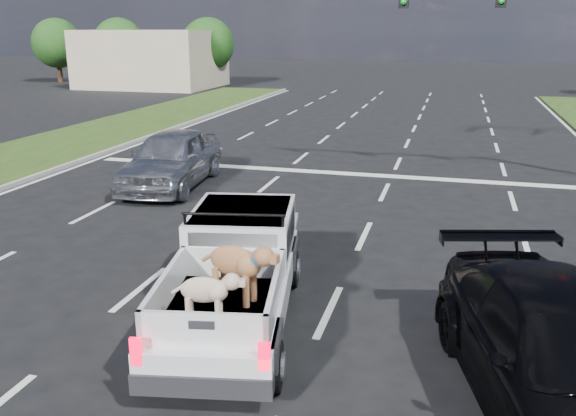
% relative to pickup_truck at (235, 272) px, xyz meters
% --- Properties ---
extents(ground, '(160.00, 160.00, 0.00)m').
position_rel_pickup_truck_xyz_m(ground, '(-0.36, 0.72, -0.85)').
color(ground, black).
rests_on(ground, ground).
extents(road_markings, '(17.75, 60.00, 0.01)m').
position_rel_pickup_truck_xyz_m(road_markings, '(-0.36, 7.28, -0.84)').
color(road_markings, silver).
rests_on(road_markings, ground).
extents(curb_left, '(0.15, 60.00, 0.14)m').
position_rel_pickup_truck_xyz_m(curb_left, '(-9.41, 6.72, -0.78)').
color(curb_left, gray).
rests_on(curb_left, ground).
extents(building_left, '(10.00, 8.00, 4.40)m').
position_rel_pickup_truck_xyz_m(building_left, '(-20.36, 36.72, 1.35)').
color(building_left, '#BFAD92').
rests_on(building_left, ground).
extents(tree_far_a, '(4.20, 4.20, 5.40)m').
position_rel_pickup_truck_xyz_m(tree_far_a, '(-30.36, 38.72, 2.44)').
color(tree_far_a, '#332114').
rests_on(tree_far_a, ground).
extents(tree_far_b, '(4.20, 4.20, 5.40)m').
position_rel_pickup_truck_xyz_m(tree_far_b, '(-24.36, 38.72, 2.44)').
color(tree_far_b, '#332114').
rests_on(tree_far_b, ground).
extents(tree_far_c, '(4.20, 4.20, 5.40)m').
position_rel_pickup_truck_xyz_m(tree_far_c, '(-16.36, 38.72, 2.44)').
color(tree_far_c, '#332114').
rests_on(tree_far_c, ground).
extents(pickup_truck, '(2.61, 5.07, 1.81)m').
position_rel_pickup_truck_xyz_m(pickup_truck, '(0.00, 0.00, 0.00)').
color(pickup_truck, black).
rests_on(pickup_truck, ground).
extents(silver_sedan, '(2.47, 5.13, 1.69)m').
position_rel_pickup_truck_xyz_m(silver_sedan, '(-4.84, 7.77, -0.00)').
color(silver_sedan, '#ABACB2').
rests_on(silver_sedan, ground).
extents(black_coupe, '(3.47, 5.73, 1.55)m').
position_rel_pickup_truck_xyz_m(black_coupe, '(4.64, -1.30, -0.07)').
color(black_coupe, black).
rests_on(black_coupe, ground).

